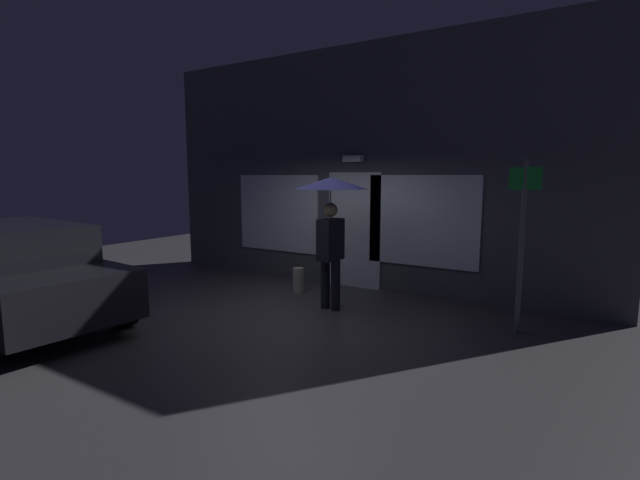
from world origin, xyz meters
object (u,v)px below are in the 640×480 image
object	(u,v)px
person_with_umbrella	(331,206)
street_sign_post	(522,237)
parked_car	(13,272)
sidewalk_bollard	(298,280)

from	to	relation	value
person_with_umbrella	street_sign_post	bearing A→B (deg)	-79.07
parked_car	street_sign_post	distance (m)	7.22
street_sign_post	sidewalk_bollard	size ratio (longest dim) A/B	5.08
parked_car	person_with_umbrella	bearing A→B (deg)	44.93
parked_car	street_sign_post	xyz separation A→B (m)	(6.36, 3.37, 0.60)
person_with_umbrella	parked_car	xyz separation A→B (m)	(-3.61, -3.01, -0.93)
person_with_umbrella	sidewalk_bollard	xyz separation A→B (m)	(-1.04, 0.59, -1.44)
person_with_umbrella	sidewalk_bollard	world-z (taller)	person_with_umbrella
sidewalk_bollard	street_sign_post	bearing A→B (deg)	-3.38
parked_car	sidewalk_bollard	distance (m)	4.45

